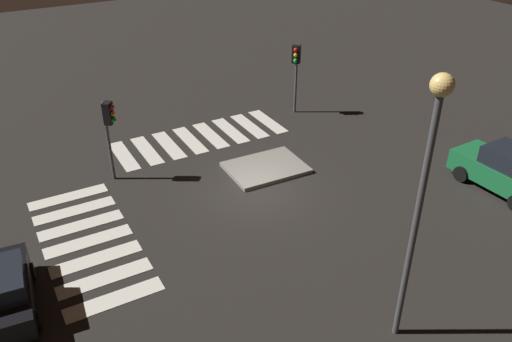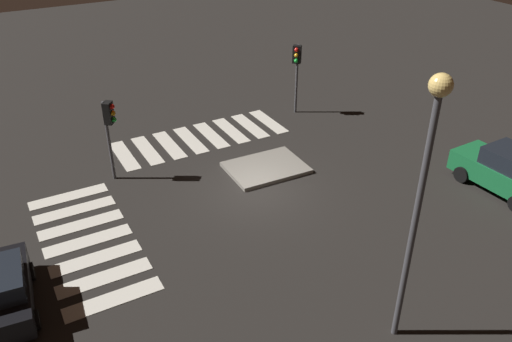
{
  "view_description": "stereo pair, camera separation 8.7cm",
  "coord_description": "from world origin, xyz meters",
  "px_view_note": "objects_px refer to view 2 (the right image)",
  "views": [
    {
      "loc": [
        9.21,
        16.43,
        11.98
      ],
      "look_at": [
        0.0,
        0.0,
        1.0
      ],
      "focal_mm": 36.41,
      "sensor_mm": 36.0,
      "label": 1
    },
    {
      "loc": [
        9.13,
        16.47,
        11.98
      ],
      "look_at": [
        0.0,
        0.0,
        1.0
      ],
      "focal_mm": 36.41,
      "sensor_mm": 36.0,
      "label": 2
    }
  ],
  "objects_px": {
    "traffic_island": "(266,168)",
    "street_lamp": "(424,175)",
    "car_green": "(507,171)",
    "car_black": "(1,291)",
    "traffic_light_east": "(109,122)",
    "traffic_light_south": "(297,62)"
  },
  "relations": [
    {
      "from": "car_black",
      "to": "street_lamp",
      "type": "xyz_separation_m",
      "value": [
        -10.0,
        6.57,
        4.65
      ]
    },
    {
      "from": "traffic_island",
      "to": "car_black",
      "type": "relative_size",
      "value": 0.9
    },
    {
      "from": "traffic_island",
      "to": "traffic_light_east",
      "type": "height_order",
      "value": "traffic_light_east"
    },
    {
      "from": "car_green",
      "to": "street_lamp",
      "type": "height_order",
      "value": "street_lamp"
    },
    {
      "from": "car_green",
      "to": "street_lamp",
      "type": "relative_size",
      "value": 0.56
    },
    {
      "from": "traffic_island",
      "to": "car_black",
      "type": "bearing_deg",
      "value": 17.93
    },
    {
      "from": "car_black",
      "to": "traffic_light_south",
      "type": "distance_m",
      "value": 18.35
    },
    {
      "from": "traffic_island",
      "to": "car_green",
      "type": "relative_size",
      "value": 0.79
    },
    {
      "from": "traffic_light_south",
      "to": "street_lamp",
      "type": "relative_size",
      "value": 0.48
    },
    {
      "from": "traffic_island",
      "to": "car_black",
      "type": "xyz_separation_m",
      "value": [
        11.51,
        3.73,
        0.74
      ]
    },
    {
      "from": "car_black",
      "to": "street_lamp",
      "type": "distance_m",
      "value": 12.84
    },
    {
      "from": "car_green",
      "to": "traffic_light_east",
      "type": "distance_m",
      "value": 16.92
    },
    {
      "from": "car_green",
      "to": "traffic_light_east",
      "type": "bearing_deg",
      "value": 55.25
    },
    {
      "from": "traffic_island",
      "to": "traffic_light_south",
      "type": "xyz_separation_m",
      "value": [
        -4.62,
        -4.75,
        2.87
      ]
    },
    {
      "from": "car_green",
      "to": "car_black",
      "type": "distance_m",
      "value": 19.72
    },
    {
      "from": "traffic_island",
      "to": "street_lamp",
      "type": "bearing_deg",
      "value": 81.64
    },
    {
      "from": "traffic_island",
      "to": "car_black",
      "type": "height_order",
      "value": "car_black"
    },
    {
      "from": "traffic_light_east",
      "to": "street_lamp",
      "type": "height_order",
      "value": "street_lamp"
    },
    {
      "from": "car_green",
      "to": "traffic_light_south",
      "type": "relative_size",
      "value": 1.16
    },
    {
      "from": "traffic_light_south",
      "to": "traffic_light_east",
      "type": "bearing_deg",
      "value": -34.38
    },
    {
      "from": "traffic_island",
      "to": "car_green",
      "type": "bearing_deg",
      "value": 141.02
    },
    {
      "from": "car_green",
      "to": "traffic_light_south",
      "type": "distance_m",
      "value": 11.9
    }
  ]
}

